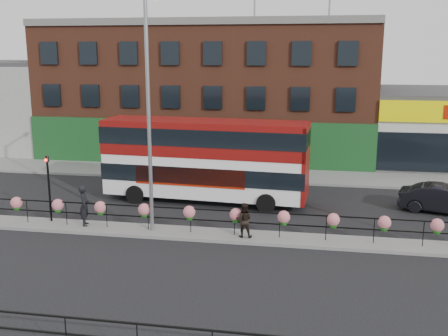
% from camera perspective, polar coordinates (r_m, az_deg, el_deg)
% --- Properties ---
extents(ground, '(120.00, 120.00, 0.00)m').
position_cam_1_polar(ground, '(23.76, -1.26, -7.46)').
color(ground, black).
rests_on(ground, ground).
extents(north_pavement, '(60.00, 4.00, 0.15)m').
position_cam_1_polar(north_pavement, '(35.11, 2.55, -0.70)').
color(north_pavement, gray).
rests_on(north_pavement, ground).
extents(median, '(60.00, 1.60, 0.15)m').
position_cam_1_polar(median, '(23.73, -1.26, -7.29)').
color(median, gray).
rests_on(median, ground).
extents(brick_building, '(25.00, 12.21, 10.30)m').
position_cam_1_polar(brick_building, '(42.78, -1.36, 8.56)').
color(brick_building, brown).
rests_on(brick_building, ground).
extents(median_railing, '(30.04, 0.56, 1.23)m').
position_cam_1_polar(median_railing, '(23.42, -1.28, -5.06)').
color(median_railing, black).
rests_on(median_railing, median).
extents(south_railing, '(20.04, 0.05, 1.12)m').
position_cam_1_polar(south_railing, '(15.21, -16.87, -16.22)').
color(south_railing, black).
rests_on(south_railing, south_pavement).
extents(double_decker_bus, '(11.31, 3.36, 4.51)m').
position_cam_1_polar(double_decker_bus, '(28.47, -2.02, 1.71)').
color(double_decker_bus, white).
rests_on(double_decker_bus, ground).
extents(car, '(3.73, 5.16, 1.45)m').
position_cam_1_polar(car, '(29.17, 22.81, -3.15)').
color(car, black).
rests_on(car, ground).
extents(pedestrian_a, '(0.97, 0.88, 1.92)m').
position_cam_1_polar(pedestrian_a, '(25.35, -14.96, -3.96)').
color(pedestrian_a, black).
rests_on(pedestrian_a, median).
extents(pedestrian_b, '(0.82, 0.67, 1.56)m').
position_cam_1_polar(pedestrian_b, '(23.04, 2.17, -5.67)').
color(pedestrian_b, black).
rests_on(pedestrian_b, median).
extents(lamp_column_west, '(0.38, 1.85, 10.56)m').
position_cam_1_polar(lamp_column_west, '(23.30, -8.07, 8.18)').
color(lamp_column_west, gray).
rests_on(lamp_column_west, median).
extents(traffic_light_median, '(0.15, 0.28, 3.65)m').
position_cam_1_polar(traffic_light_median, '(26.11, -18.61, -0.63)').
color(traffic_light_median, black).
rests_on(traffic_light_median, median).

